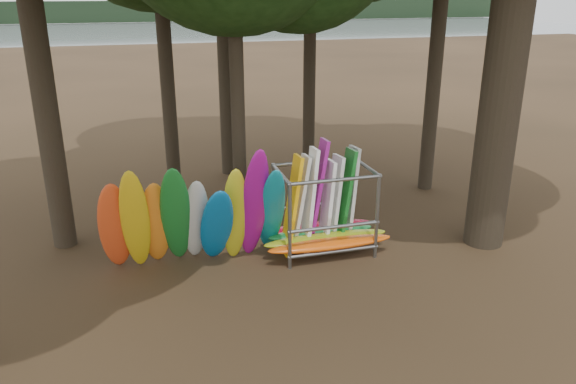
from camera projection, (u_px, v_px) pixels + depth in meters
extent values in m
plane|color=#47331E|center=(306.00, 267.00, 13.42)|extent=(120.00, 120.00, 0.00)
plane|color=gray|center=(156.00, 44.00, 67.65)|extent=(160.00, 160.00, 0.00)
cube|color=black|center=(140.00, 11.00, 112.17)|extent=(160.00, 4.00, 4.00)
cylinder|color=black|center=(163.00, 25.00, 16.29)|extent=(0.43, 0.43, 10.57)
cylinder|color=black|center=(310.00, 15.00, 18.41)|extent=(0.42, 0.42, 10.95)
cylinder|color=black|center=(236.00, 50.00, 13.67)|extent=(0.35, 0.35, 9.75)
ellipsoid|color=#E7471B|center=(115.00, 227.00, 12.63)|extent=(0.79, 1.46, 2.59)
ellipsoid|color=gold|center=(135.00, 221.00, 12.46)|extent=(0.71, 1.66, 2.94)
ellipsoid|color=orange|center=(156.00, 224.00, 12.88)|extent=(0.69, 1.43, 2.51)
ellipsoid|color=#197228|center=(176.00, 217.00, 12.70)|extent=(0.84, 1.95, 2.97)
ellipsoid|color=beige|center=(196.00, 221.00, 13.02)|extent=(0.61, 1.58, 2.54)
ellipsoid|color=#0960A0|center=(217.00, 226.00, 12.97)|extent=(0.80, 1.65, 2.37)
ellipsoid|color=#B2A919|center=(235.00, 215.00, 13.12)|extent=(0.64, 1.18, 2.66)
ellipsoid|color=#920F79|center=(254.00, 205.00, 13.07)|extent=(0.72, 1.52, 3.16)
ellipsoid|color=#0E8496|center=(272.00, 211.00, 13.38)|extent=(0.79, 1.86, 2.71)
ellipsoid|color=#EE570D|center=(331.00, 244.00, 13.68)|extent=(3.18, 0.55, 0.24)
ellipsoid|color=#99A916|center=(326.00, 238.00, 13.98)|extent=(3.23, 0.55, 0.24)
ellipsoid|color=#1B7D39|center=(321.00, 232.00, 14.33)|extent=(2.79, 0.55, 0.24)
ellipsoid|color=#B40D2A|center=(317.00, 227.00, 14.63)|extent=(2.97, 0.55, 0.24)
cube|color=#F8AF0D|center=(292.00, 206.00, 13.77)|extent=(0.50, 0.77, 2.53)
cube|color=silver|center=(299.00, 203.00, 14.01)|extent=(0.56, 0.76, 2.46)
cube|color=white|center=(309.00, 201.00, 13.88)|extent=(0.41, 0.78, 2.68)
cube|color=#91187F|center=(316.00, 195.00, 14.06)|extent=(0.61, 0.77, 2.83)
cube|color=white|center=(327.00, 206.00, 14.05)|extent=(0.34, 0.76, 2.33)
cube|color=silver|center=(334.00, 202.00, 14.22)|extent=(0.41, 0.78, 2.40)
cube|color=#166621|center=(344.00, 199.00, 14.14)|extent=(0.51, 0.78, 2.58)
cube|color=silver|center=(350.00, 196.00, 14.37)|extent=(0.37, 0.78, 2.57)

